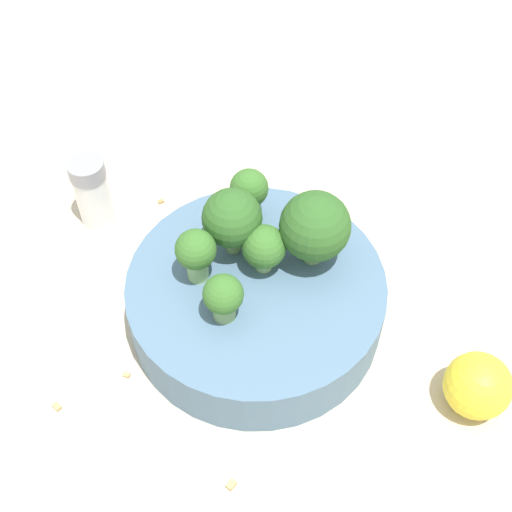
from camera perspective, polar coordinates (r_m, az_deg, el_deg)
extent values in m
plane|color=beige|center=(0.63, 0.00, -4.89)|extent=(3.00, 3.00, 0.00)
cylinder|color=slate|center=(0.61, 0.00, -3.56)|extent=(0.22, 0.22, 0.05)
cylinder|color=#7A9E5B|center=(0.56, -2.58, -4.09)|extent=(0.03, 0.03, 0.02)
sphere|color=#386B28|center=(0.55, -2.65, -3.07)|extent=(0.03, 0.03, 0.03)
cylinder|color=#7A9E5B|center=(0.59, 4.44, 0.97)|extent=(0.02, 0.02, 0.03)
sphere|color=#2D5B23|center=(0.58, 4.59, 2.58)|extent=(0.06, 0.06, 0.06)
cylinder|color=#8EB770|center=(0.59, 0.63, -0.27)|extent=(0.02, 0.02, 0.02)
sphere|color=#386B28|center=(0.58, 0.65, 0.75)|extent=(0.04, 0.04, 0.04)
cylinder|color=#84AD66|center=(0.58, -4.72, -0.74)|extent=(0.02, 0.02, 0.03)
sphere|color=#386B28|center=(0.57, -4.85, 0.53)|extent=(0.03, 0.03, 0.03)
cylinder|color=#7A9E5B|center=(0.62, -0.54, 4.17)|extent=(0.02, 0.02, 0.03)
sphere|color=#386B28|center=(0.61, -0.56, 5.46)|extent=(0.03, 0.03, 0.03)
cylinder|color=#7A9E5B|center=(0.60, -1.85, 1.52)|extent=(0.02, 0.02, 0.03)
sphere|color=#2D5B23|center=(0.58, -1.91, 3.05)|extent=(0.05, 0.05, 0.05)
cylinder|color=silver|center=(0.70, -12.86, 4.58)|extent=(0.03, 0.03, 0.06)
cylinder|color=gray|center=(0.67, -13.43, 6.76)|extent=(0.03, 0.03, 0.02)
sphere|color=yellow|center=(0.59, 17.32, -9.88)|extent=(0.05, 0.05, 0.05)
cube|color=tan|center=(0.56, -2.00, -17.75)|extent=(0.01, 0.01, 0.01)
cube|color=tan|center=(0.60, -15.68, -11.42)|extent=(0.01, 0.01, 0.01)
cube|color=tan|center=(0.61, -10.37, -9.23)|extent=(0.01, 0.01, 0.01)
cube|color=#AD7F4C|center=(0.72, -7.63, 4.42)|extent=(0.01, 0.00, 0.01)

